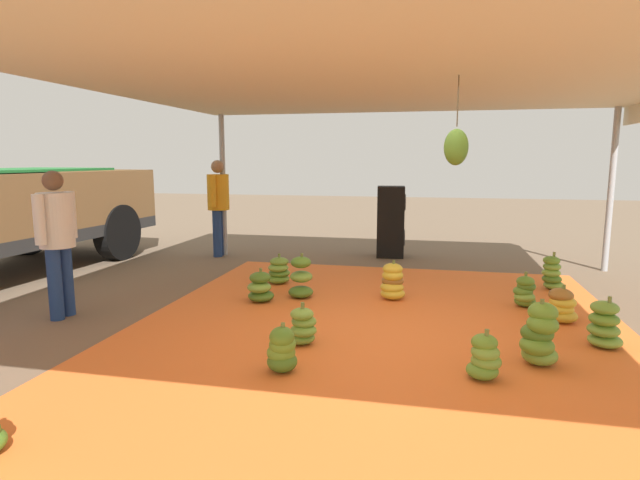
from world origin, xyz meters
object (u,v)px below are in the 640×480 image
Objects in this scene: banana_bunch_5 at (260,288)px; banana_bunch_10 at (525,292)px; banana_bunch_1 at (301,279)px; banana_bunch_7 at (393,282)px; banana_bunch_3 at (540,336)px; worker_0 at (57,233)px; banana_bunch_0 at (552,274)px; banana_bunch_2 at (279,271)px; banana_bunch_4 at (484,358)px; worker_1 at (218,201)px; banana_bunch_9 at (302,327)px; banana_bunch_6 at (282,350)px; speaker_stack at (391,222)px; banana_bunch_12 at (561,306)px; banana_bunch_11 at (604,326)px.

banana_bunch_10 reaches higher than banana_bunch_5.
banana_bunch_1 is 1.19m from banana_bunch_7.
worker_0 is (0.34, 5.07, 0.71)m from banana_bunch_3.
banana_bunch_7 is (-0.96, 2.12, -0.00)m from banana_bunch_0.
banana_bunch_5 is at bearing -176.54° from banana_bunch_2.
banana_bunch_4 is 0.23× the size of worker_1.
banana_bunch_9 is 3.03m from worker_0.
banana_bunch_10 is (0.16, -2.79, -0.07)m from banana_bunch_1.
banana_bunch_1 is at bearing -54.72° from banana_bunch_5.
banana_bunch_3 reaches higher than banana_bunch_6.
speaker_stack is at bearing -36.23° from worker_0.
banana_bunch_9 is at bearing -0.29° from banana_bunch_6.
banana_bunch_6 is (-3.51, 2.86, -0.03)m from banana_bunch_0.
speaker_stack is (2.51, -1.41, 0.47)m from banana_bunch_2.
banana_bunch_2 is 0.28× the size of worker_0.
banana_bunch_0 is 5.78m from worker_1.
banana_bunch_0 is 3.84m from banana_bunch_2.
banana_bunch_12 is at bearing -106.77° from banana_bunch_7.
banana_bunch_10 is (-0.99, 0.51, -0.04)m from banana_bunch_0.
worker_0 is at bearing 143.77° from speaker_stack.
worker_1 is at bearing 64.24° from banana_bunch_10.
banana_bunch_0 is at bearing -104.51° from worker_1.
banana_bunch_3 reaches higher than banana_bunch_1.
speaker_stack reaches higher than banana_bunch_10.
banana_bunch_11 is 4.97m from speaker_stack.
banana_bunch_9 is 5.11m from worker_1.
worker_1 is at bearing 32.27° from banana_bunch_9.
banana_bunch_2 is 0.36× the size of speaker_stack.
banana_bunch_10 is 0.94× the size of banana_bunch_12.
banana_bunch_3 is at bearing -131.75° from worker_1.
banana_bunch_5 is 3.27m from banana_bunch_10.
banana_bunch_5 is at bearing 111.42° from banana_bunch_0.
banana_bunch_2 reaches higher than banana_bunch_6.
banana_bunch_11 is at bearing -79.37° from banana_bunch_9.
worker_0 reaches higher than speaker_stack.
worker_0 is at bearing 86.14° from banana_bunch_3.
banana_bunch_2 reaches higher than banana_bunch_5.
speaker_stack is at bearing -4.70° from banana_bunch_6.
banana_bunch_4 is 4.70m from worker_0.
banana_bunch_5 is 2.22m from banana_bunch_6.
banana_bunch_7 is at bearing -125.02° from worker_1.
banana_bunch_0 is at bearing -66.18° from worker_0.
banana_bunch_1 is 1.28× the size of banana_bunch_5.
speaker_stack is at bearing 28.99° from banana_bunch_11.
speaker_stack is (3.20, -0.90, 0.40)m from banana_bunch_1.
banana_bunch_0 is 1.12m from banana_bunch_10.
worker_1 is (1.90, 1.73, 0.85)m from banana_bunch_2.
banana_bunch_6 is 5.69m from worker_1.
banana_bunch_2 is at bearing 42.91° from banana_bunch_4.
banana_bunch_9 is (-2.82, 2.86, -0.05)m from banana_bunch_0.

